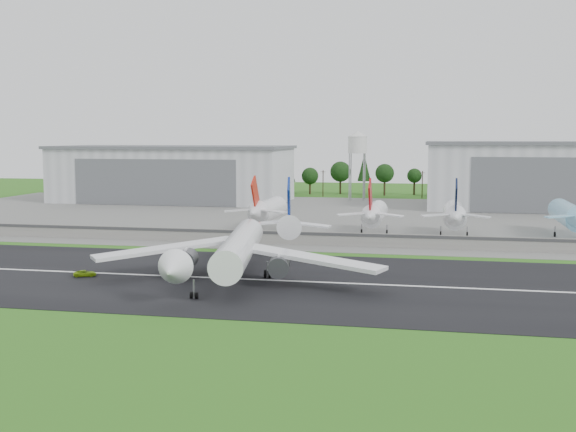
% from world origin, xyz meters
% --- Properties ---
extents(ground, '(600.00, 600.00, 0.00)m').
position_xyz_m(ground, '(0.00, 0.00, 0.00)').
color(ground, '#2E6C19').
rests_on(ground, ground).
extents(runway, '(320.00, 60.00, 0.10)m').
position_xyz_m(runway, '(0.00, 10.00, 0.05)').
color(runway, black).
rests_on(runway, ground).
extents(runway_centerline, '(220.00, 1.00, 0.02)m').
position_xyz_m(runway_centerline, '(0.00, 10.00, 0.11)').
color(runway_centerline, white).
rests_on(runway_centerline, runway).
extents(apron, '(320.00, 150.00, 0.10)m').
position_xyz_m(apron, '(0.00, 120.00, 0.05)').
color(apron, slate).
rests_on(apron, ground).
extents(blast_fence, '(240.00, 0.61, 3.50)m').
position_xyz_m(blast_fence, '(0.00, 54.99, 1.81)').
color(blast_fence, gray).
rests_on(blast_fence, ground).
extents(hangar_west, '(97.00, 44.00, 23.20)m').
position_xyz_m(hangar_west, '(-80.00, 164.92, 11.63)').
color(hangar_west, silver).
rests_on(hangar_west, ground).
extents(hangar_east, '(102.00, 47.00, 25.20)m').
position_xyz_m(hangar_east, '(75.00, 164.92, 12.63)').
color(hangar_east, silver).
rests_on(hangar_east, ground).
extents(water_tower, '(8.40, 8.40, 29.40)m').
position_xyz_m(water_tower, '(-5.00, 185.00, 24.55)').
color(water_tower, '#99999E').
rests_on(water_tower, ground).
extents(utility_poles, '(230.00, 3.00, 12.00)m').
position_xyz_m(utility_poles, '(0.00, 200.00, 0.00)').
color(utility_poles, black).
rests_on(utility_poles, ground).
extents(treeline, '(320.00, 16.00, 22.00)m').
position_xyz_m(treeline, '(0.00, 215.00, 0.00)').
color(treeline, black).
rests_on(treeline, ground).
extents(main_airliner, '(56.48, 59.12, 18.17)m').
position_xyz_m(main_airliner, '(-8.27, 9.57, 4.89)').
color(main_airliner, white).
rests_on(main_airliner, runway).
extents(ground_vehicle, '(4.78, 3.47, 1.21)m').
position_xyz_m(ground_vehicle, '(-38.29, 6.27, 0.70)').
color(ground_vehicle, '#98C817').
rests_on(ground_vehicle, runway).
extents(parked_jet_red_a, '(7.36, 31.29, 16.84)m').
position_xyz_m(parked_jet_red_a, '(-19.06, 76.58, 6.32)').
color(parked_jet_red_a, silver).
rests_on(parked_jet_red_a, ground).
extents(parked_jet_red_b, '(7.36, 31.29, 16.54)m').
position_xyz_m(parked_jet_red_b, '(11.55, 76.54, 6.04)').
color(parked_jet_red_b, white).
rests_on(parked_jet_red_b, ground).
extents(parked_jet_navy, '(7.36, 31.29, 16.75)m').
position_xyz_m(parked_jet_navy, '(33.10, 76.57, 6.24)').
color(parked_jet_navy, white).
rests_on(parked_jet_navy, ground).
extents(parked_jet_skyblue, '(7.36, 37.29, 16.90)m').
position_xyz_m(parked_jet_skyblue, '(63.33, 81.59, 6.34)').
color(parked_jet_skyblue, '#8DD0F3').
rests_on(parked_jet_skyblue, ground).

